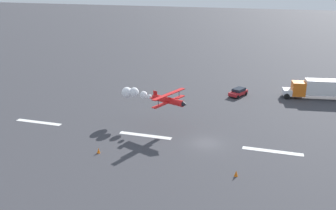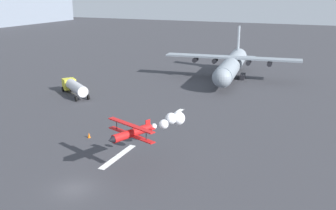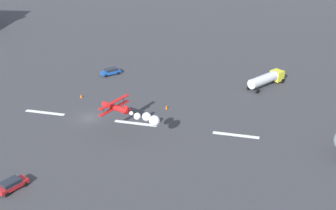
# 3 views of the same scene
# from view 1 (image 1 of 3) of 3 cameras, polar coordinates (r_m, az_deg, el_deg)

# --- Properties ---
(ground_plane) EXTENTS (440.00, 440.00, 0.00)m
(ground_plane) POSITION_cam_1_polar(r_m,az_deg,el_deg) (53.20, 5.80, -5.78)
(ground_plane) COLOR #38383D
(ground_plane) RESTS_ON ground
(runway_stripe_2) EXTENTS (8.00, 0.90, 0.01)m
(runway_stripe_2) POSITION_cam_1_polar(r_m,az_deg,el_deg) (52.51, 15.64, -6.80)
(runway_stripe_2) COLOR white
(runway_stripe_2) RESTS_ON ground
(runway_stripe_3) EXTENTS (8.00, 0.90, 0.01)m
(runway_stripe_3) POSITION_cam_1_polar(r_m,az_deg,el_deg) (55.39, -3.48, -4.65)
(runway_stripe_3) COLOR white
(runway_stripe_3) RESTS_ON ground
(runway_stripe_4) EXTENTS (8.00, 0.90, 0.01)m
(runway_stripe_4) POSITION_cam_1_polar(r_m,az_deg,el_deg) (63.55, -19.08, -2.49)
(runway_stripe_4) COLOR white
(runway_stripe_4) RESTS_ON ground
(stunt_biplane_red) EXTENTS (11.98, 7.13, 2.23)m
(stunt_biplane_red) POSITION_cam_1_polar(r_m,az_deg,el_deg) (58.58, -3.39, 1.45)
(stunt_biplane_red) COLOR red
(semi_truck_orange) EXTENTS (13.57, 4.76, 3.70)m
(semi_truck_orange) POSITION_cam_1_polar(r_m,az_deg,el_deg) (76.45, 22.51, 2.39)
(semi_truck_orange) COLOR silver
(semi_truck_orange) RESTS_ON ground
(followme_car_yellow) EXTENTS (3.48, 4.68, 1.52)m
(followme_car_yellow) POSITION_cam_1_polar(r_m,az_deg,el_deg) (74.00, 10.66, 1.98)
(followme_car_yellow) COLOR #B21E23
(followme_car_yellow) RESTS_ON ground
(traffic_cone_near) EXTENTS (0.44, 0.44, 0.75)m
(traffic_cone_near) POSITION_cam_1_polar(r_m,az_deg,el_deg) (45.35, 10.34, -10.21)
(traffic_cone_near) COLOR orange
(traffic_cone_near) RESTS_ON ground
(traffic_cone_far) EXTENTS (0.44, 0.44, 0.75)m
(traffic_cone_far) POSITION_cam_1_polar(r_m,az_deg,el_deg) (50.81, -10.55, -6.82)
(traffic_cone_far) COLOR orange
(traffic_cone_far) RESTS_ON ground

